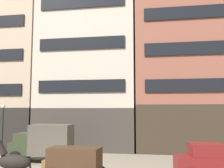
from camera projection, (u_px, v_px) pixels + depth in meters
name	position (u px, v px, depth m)	size (l,w,h in m)	color
building_center_left	(88.00, 66.00, 25.51)	(9.84, 5.63, 15.88)	#38332D
building_center_right	(191.00, 57.00, 24.02)	(10.49, 5.63, 17.09)	#33281E
cargo_wagon	(73.00, 166.00, 11.47)	(2.98, 1.67, 1.98)	brown
draft_horse	(12.00, 161.00, 11.95)	(2.35, 0.70, 2.30)	black
delivery_truck_near	(44.00, 141.00, 18.40)	(4.43, 2.31, 2.62)	#2D3823
sedan_dark	(209.00, 161.00, 14.00)	(3.83, 2.14, 1.83)	maroon
streetlamp_curbside	(3.00, 122.00, 21.54)	(0.32, 0.32, 4.12)	black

